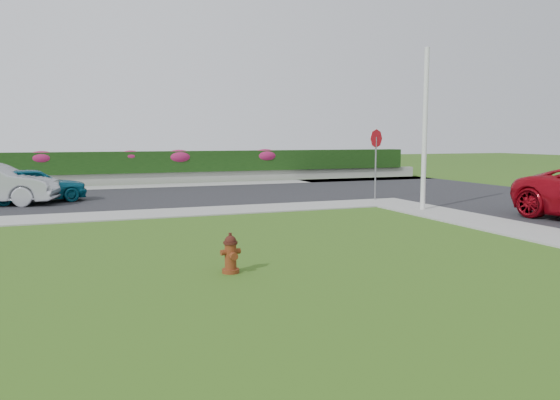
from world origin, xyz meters
name	(u,v)px	position (x,y,z in m)	size (l,w,h in m)	color
ground	(318,277)	(0.00, 0.00, 0.00)	(120.00, 120.00, 0.00)	black
street_far	(42,201)	(-5.00, 14.00, 0.02)	(26.00, 8.00, 0.04)	black
curb_corner	(386,202)	(7.00, 9.00, 0.02)	(2.00, 2.00, 0.04)	gray
sidewalk_beyond	(135,187)	(-1.00, 19.00, 0.02)	(34.00, 2.00, 0.04)	gray
retaining_wall	(132,179)	(-1.00, 20.50, 0.30)	(34.00, 0.40, 0.60)	gray
hedge	(131,162)	(-1.00, 20.60, 1.15)	(32.00, 0.90, 1.10)	black
fire_hydrant	(231,254)	(-1.32, 0.86, 0.34)	(0.38, 0.35, 0.73)	#511E0C
sedan_teal	(32,185)	(-5.28, 13.51, 0.69)	(1.53, 3.81, 1.30)	#0E546B
utility_pole	(425,130)	(6.97, 6.70, 2.66)	(0.16, 0.16, 5.31)	silver
stop_sign	(376,147)	(7.00, 9.79, 2.07)	(0.71, 0.29, 2.76)	slate
flower_clump_c	(42,158)	(-5.21, 20.50, 1.43)	(1.35, 0.87, 0.68)	#B11E5F
flower_clump_d	(131,156)	(-1.02, 20.50, 1.47)	(1.16, 0.74, 0.58)	#B11E5F
flower_clump_e	(179,157)	(1.47, 20.50, 1.40)	(1.51, 0.97, 0.75)	#B11E5F
flower_clump_f	(265,156)	(6.30, 20.50, 1.41)	(1.48, 0.95, 0.74)	#B11E5F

